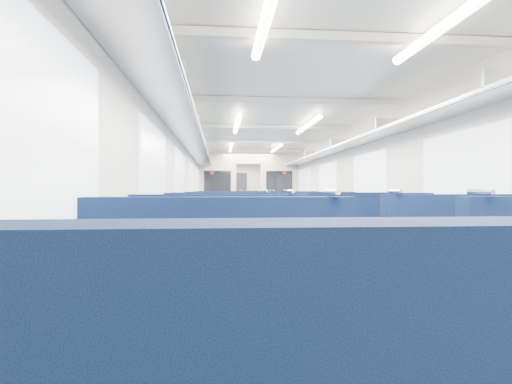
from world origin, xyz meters
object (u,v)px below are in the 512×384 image
object	(u,v)px
seat_20	(219,218)
seat_25	(264,213)
seat_17	(289,226)
seat_19	(280,222)
seat_6	(219,280)
seat_11	(325,245)
seat_16	(219,227)
seat_12	(219,237)
seat_18	(219,223)
seat_10	(219,246)
seat_5	(450,310)
bulkhead	(248,191)
seat_14	(219,231)
seat_9	(347,256)
seat_27	(260,211)
seat_26	(219,212)
seat_21	(271,217)
seat_7	(387,277)
seat_13	(309,237)
seat_15	(298,231)
seat_4	(219,315)
seat_8	(219,259)
seat_23	(267,215)
seat_24	(219,213)
end_door	(238,196)

from	to	relation	value
seat_20	seat_25	bearing A→B (deg)	54.23
seat_17	seat_19	size ratio (longest dim) A/B	1.00
seat_6	seat_17	size ratio (longest dim) A/B	1.00
seat_11	seat_16	xyz separation A→B (m)	(-1.66, 3.37, 0.00)
seat_12	seat_18	xyz separation A→B (m)	(0.00, 3.28, 0.00)
seat_10	seat_5	bearing A→B (deg)	-64.67
bulkhead	seat_14	bearing A→B (deg)	-105.75
seat_9	seat_27	distance (m)	11.21
seat_26	seat_21	bearing A→B (deg)	-64.27
seat_7	seat_17	world-z (taller)	same
seat_18	seat_5	bearing A→B (deg)	-78.22
seat_14	seat_7	bearing A→B (deg)	-70.48
seat_7	seat_17	xyz separation A→B (m)	(0.00, 5.66, 0.00)
seat_11	seat_18	bearing A→B (deg)	110.43
bulkhead	seat_27	bearing A→B (deg)	80.32
seat_13	seat_21	xyz separation A→B (m)	(0.00, 5.48, 0.00)
seat_5	seat_15	xyz separation A→B (m)	(0.00, 5.71, 0.00)
seat_7	seat_15	world-z (taller)	same
seat_4	seat_20	bearing A→B (deg)	90.00
bulkhead	seat_16	size ratio (longest dim) A/B	2.23
seat_8	seat_23	world-z (taller)	same
seat_23	seat_6	bearing A→B (deg)	-99.45
seat_12	seat_25	world-z (taller)	same
seat_24	seat_25	bearing A→B (deg)	-1.70
seat_8	seat_16	xyz separation A→B (m)	(0.00, 4.57, 0.00)
seat_20	seat_8	bearing A→B (deg)	-90.00
seat_26	seat_5	bearing A→B (deg)	-82.99
seat_10	seat_25	world-z (taller)	same
seat_11	seat_18	xyz separation A→B (m)	(-1.66, 4.45, 0.00)
seat_6	seat_21	xyz separation A→B (m)	(1.66, 8.90, 0.00)
seat_17	seat_23	world-z (taller)	same
bulkhead	seat_21	world-z (taller)	bulkhead
seat_17	seat_8	bearing A→B (deg)	-110.41
seat_6	seat_12	world-z (taller)	same
seat_5	seat_20	world-z (taller)	same
seat_19	seat_20	bearing A→B (deg)	131.35
seat_9	seat_13	bearing A→B (deg)	90.00
seat_17	seat_23	distance (m)	4.36
seat_5	seat_6	distance (m)	2.02
seat_21	seat_14	bearing A→B (deg)	-111.25
seat_19	seat_26	distance (m)	5.60
seat_24	seat_26	bearing A→B (deg)	90.00
seat_24	seat_16	bearing A→B (deg)	-90.00
seat_23	seat_24	bearing A→B (deg)	142.94
seat_5	seat_23	world-z (taller)	same
seat_10	seat_16	xyz separation A→B (m)	(0.00, 3.37, 0.00)
seat_27	seat_4	bearing A→B (deg)	-96.98
seat_4	seat_6	world-z (taller)	same
seat_13	seat_20	xyz separation A→B (m)	(-1.66, 5.45, 0.00)
end_door	seat_20	distance (m)	4.98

